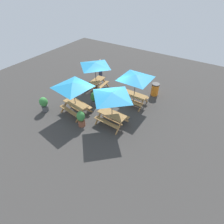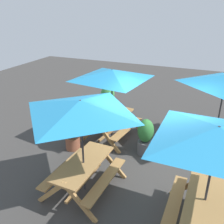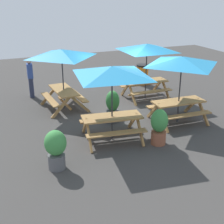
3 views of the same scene
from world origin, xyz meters
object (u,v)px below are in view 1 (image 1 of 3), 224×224
picnic_table_1 (95,66)px  potted_plant_0 (94,99)px  picnic_table_0 (73,87)px  potted_plant_1 (44,104)px  person_standing (100,68)px  trash_bin_orange (155,89)px  picnic_table_3 (136,79)px  picnic_table_2 (112,97)px  potted_plant_2 (81,118)px

picnic_table_1 → potted_plant_0: bearing=-150.2°
picnic_table_0 → picnic_table_1: (-0.68, 3.19, 0.00)m
picnic_table_0 → potted_plant_1: size_ratio=2.63×
person_standing → picnic_table_1: bearing=30.5°
trash_bin_orange → potted_plant_1: 8.21m
picnic_table_3 → person_standing: (-4.42, 2.01, -1.10)m
picnic_table_3 → potted_plant_1: (-4.76, -4.10, -1.40)m
potted_plant_1 → person_standing: (0.34, 6.10, 0.30)m
picnic_table_3 → trash_bin_orange: (0.85, 1.90, -1.49)m
picnic_table_2 → picnic_table_0: bearing=-169.1°
picnic_table_3 → person_standing: bearing=156.4°
picnic_table_2 → picnic_table_3: size_ratio=0.83×
trash_bin_orange → potted_plant_1: (-5.61, -5.99, 0.10)m
picnic_table_0 → person_standing: 5.45m
potted_plant_2 → trash_bin_orange: bearing=66.8°
picnic_table_3 → potted_plant_0: bearing=-140.7°
potted_plant_2 → potted_plant_1: bearing=-176.3°
picnic_table_3 → potted_plant_0: (-2.24, -1.78, -1.41)m
picnic_table_3 → potted_plant_0: picnic_table_3 is taller
picnic_table_2 → person_standing: 6.43m
trash_bin_orange → person_standing: 5.29m
picnic_table_0 → picnic_table_2: bearing=16.5°
potted_plant_0 → potted_plant_1: potted_plant_0 is taller
picnic_table_2 → trash_bin_orange: size_ratio=2.38×
picnic_table_0 → potted_plant_1: picnic_table_0 is taller
trash_bin_orange → potted_plant_0: bearing=-130.0°
picnic_table_0 → trash_bin_orange: (3.65, 4.97, -1.49)m
picnic_table_3 → trash_bin_orange: 2.56m
picnic_table_1 → picnic_table_2: 4.33m
picnic_table_3 → potted_plant_1: 6.44m
picnic_table_1 → potted_plant_1: (-1.28, -4.20, -1.40)m
picnic_table_1 → potted_plant_2: bearing=-158.7°
picnic_table_2 → person_standing: picnic_table_2 is taller
potted_plant_2 → picnic_table_3: bearing=67.2°
trash_bin_orange → picnic_table_0: bearing=-126.3°
picnic_table_1 → picnic_table_3: bearing=-95.2°
picnic_table_3 → potted_plant_0: 3.19m
potted_plant_0 → potted_plant_1: bearing=-137.5°
picnic_table_1 → person_standing: 2.39m
potted_plant_0 → potted_plant_1: (-2.52, -2.31, 0.01)m
trash_bin_orange → picnic_table_1: bearing=-157.5°
picnic_table_1 → picnic_table_3: (3.48, -0.11, 0.00)m
potted_plant_1 → person_standing: person_standing is taller
picnic_table_3 → potted_plant_0: size_ratio=2.54×
picnic_table_2 → picnic_table_3: 2.68m
picnic_table_1 → trash_bin_orange: bearing=-71.0°
picnic_table_3 → trash_bin_orange: size_ratio=2.89×
trash_bin_orange → picnic_table_3: bearing=-114.1°
potted_plant_1 → picnic_table_0: bearing=27.4°
picnic_table_0 → picnic_table_2: size_ratio=1.20×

